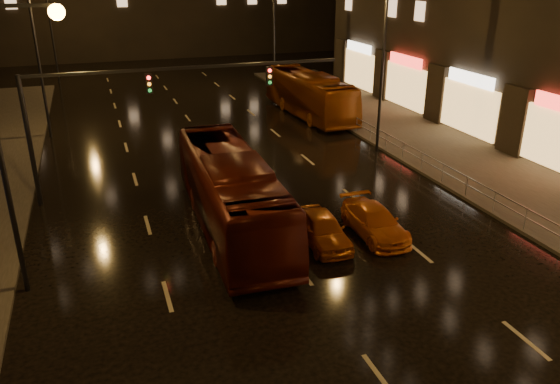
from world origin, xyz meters
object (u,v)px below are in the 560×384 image
at_px(bus_curb, 309,94).
at_px(taxi_near, 322,229).
at_px(bus_red, 231,191).
at_px(taxi_far, 375,222).

xyz_separation_m(bus_curb, taxi_near, (-7.38, -19.87, -0.98)).
bearing_deg(bus_red, bus_curb, 60.46).
relative_size(bus_red, taxi_near, 3.13).
height_order(bus_red, taxi_near, bus_red).
bearing_deg(bus_curb, taxi_near, -112.63).
height_order(bus_red, bus_curb, bus_red).
relative_size(taxi_near, taxi_far, 0.92).
height_order(bus_curb, taxi_far, bus_curb).
distance_m(bus_red, bus_curb, 20.11).
bearing_deg(bus_curb, bus_red, -123.74).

